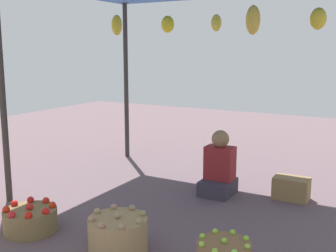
{
  "coord_description": "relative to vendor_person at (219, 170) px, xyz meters",
  "views": [
    {
      "loc": [
        2.05,
        -4.31,
        1.71
      ],
      "look_at": [
        0.0,
        -0.65,
        0.95
      ],
      "focal_mm": 44.76,
      "sensor_mm": 36.0,
      "label": 1
    }
  ],
  "objects": [
    {
      "name": "vendor_person",
      "position": [
        0.0,
        0.0,
        0.0
      ],
      "size": [
        0.36,
        0.44,
        0.78
      ],
      "color": "#393340",
      "rests_on": "ground"
    },
    {
      "name": "ground_plane",
      "position": [
        -0.22,
        -0.22,
        -0.3
      ],
      "size": [
        14.0,
        14.0,
        0.0
      ],
      "primitive_type": "plane",
      "color": "#665156"
    },
    {
      "name": "wooden_crate_near_vendor",
      "position": [
        0.81,
        0.24,
        -0.17
      ],
      "size": [
        0.4,
        0.25,
        0.26
      ],
      "primitive_type": "cube",
      "color": "olive",
      "rests_on": "ground"
    },
    {
      "name": "basket_potatoes",
      "position": [
        -0.2,
        -1.78,
        -0.15
      ],
      "size": [
        0.52,
        0.52,
        0.34
      ],
      "color": "#A18254",
      "rests_on": "ground"
    },
    {
      "name": "basket_red_tomatoes",
      "position": [
        -1.16,
        -1.87,
        -0.18
      ],
      "size": [
        0.5,
        0.5,
        0.28
      ],
      "color": "olive",
      "rests_on": "ground"
    }
  ]
}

